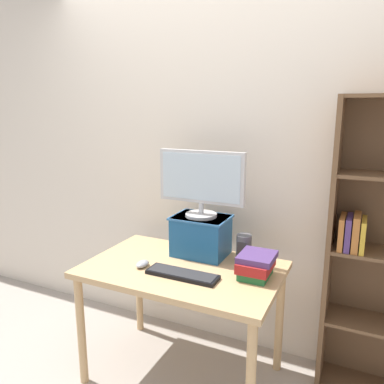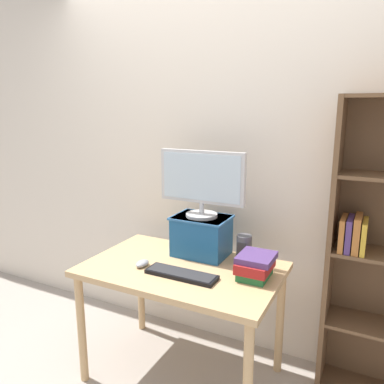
{
  "view_description": "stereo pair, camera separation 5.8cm",
  "coord_description": "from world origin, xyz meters",
  "px_view_note": "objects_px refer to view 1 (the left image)",
  "views": [
    {
      "loc": [
        0.95,
        -1.86,
        1.66
      ],
      "look_at": [
        0.02,
        0.09,
        1.18
      ],
      "focal_mm": 35.0,
      "sensor_mm": 36.0,
      "label": 1
    },
    {
      "loc": [
        1.0,
        -1.83,
        1.66
      ],
      "look_at": [
        0.02,
        0.09,
        1.18
      ],
      "focal_mm": 35.0,
      "sensor_mm": 36.0,
      "label": 2
    }
  ],
  "objects_px": {
    "book_stack": "(256,265)",
    "computer_monitor": "(201,181)",
    "riser_box": "(201,235)",
    "desk": "(183,280)",
    "keyboard": "(182,274)",
    "computer_mouse": "(142,264)",
    "desk_speaker": "(244,249)"
  },
  "relations": [
    {
      "from": "computer_mouse",
      "to": "desk_speaker",
      "type": "bearing_deg",
      "value": 31.31
    },
    {
      "from": "computer_mouse",
      "to": "book_stack",
      "type": "bearing_deg",
      "value": 13.84
    },
    {
      "from": "keyboard",
      "to": "computer_mouse",
      "type": "height_order",
      "value": "computer_mouse"
    },
    {
      "from": "book_stack",
      "to": "desk_speaker",
      "type": "bearing_deg",
      "value": 127.56
    },
    {
      "from": "desk",
      "to": "keyboard",
      "type": "bearing_deg",
      "value": -63.38
    },
    {
      "from": "keyboard",
      "to": "computer_mouse",
      "type": "bearing_deg",
      "value": 176.84
    },
    {
      "from": "computer_monitor",
      "to": "computer_mouse",
      "type": "bearing_deg",
      "value": -125.97
    },
    {
      "from": "desk",
      "to": "computer_mouse",
      "type": "height_order",
      "value": "computer_mouse"
    },
    {
      "from": "book_stack",
      "to": "riser_box",
      "type": "bearing_deg",
      "value": 157.87
    },
    {
      "from": "book_stack",
      "to": "computer_monitor",
      "type": "bearing_deg",
      "value": 158.04
    },
    {
      "from": "keyboard",
      "to": "computer_mouse",
      "type": "xyz_separation_m",
      "value": [
        -0.27,
        0.02,
        0.01
      ]
    },
    {
      "from": "computer_mouse",
      "to": "book_stack",
      "type": "distance_m",
      "value": 0.67
    },
    {
      "from": "desk",
      "to": "computer_monitor",
      "type": "xyz_separation_m",
      "value": [
        0.02,
        0.22,
        0.57
      ]
    },
    {
      "from": "book_stack",
      "to": "computer_mouse",
      "type": "bearing_deg",
      "value": -166.16
    },
    {
      "from": "riser_box",
      "to": "computer_monitor",
      "type": "height_order",
      "value": "computer_monitor"
    },
    {
      "from": "keyboard",
      "to": "book_stack",
      "type": "height_order",
      "value": "book_stack"
    },
    {
      "from": "keyboard",
      "to": "book_stack",
      "type": "xyz_separation_m",
      "value": [
        0.37,
        0.18,
        0.06
      ]
    },
    {
      "from": "riser_box",
      "to": "computer_monitor",
      "type": "relative_size",
      "value": 0.63
    },
    {
      "from": "desk",
      "to": "riser_box",
      "type": "bearing_deg",
      "value": 84.74
    },
    {
      "from": "desk",
      "to": "riser_box",
      "type": "relative_size",
      "value": 3.28
    },
    {
      "from": "keyboard",
      "to": "book_stack",
      "type": "distance_m",
      "value": 0.42
    },
    {
      "from": "computer_mouse",
      "to": "book_stack",
      "type": "xyz_separation_m",
      "value": [
        0.65,
        0.16,
        0.05
      ]
    },
    {
      "from": "computer_mouse",
      "to": "book_stack",
      "type": "height_order",
      "value": "book_stack"
    },
    {
      "from": "desk",
      "to": "desk_speaker",
      "type": "height_order",
      "value": "desk_speaker"
    },
    {
      "from": "desk",
      "to": "keyboard",
      "type": "xyz_separation_m",
      "value": [
        0.06,
        -0.12,
        0.1
      ]
    },
    {
      "from": "keyboard",
      "to": "book_stack",
      "type": "bearing_deg",
      "value": 25.07
    },
    {
      "from": "riser_box",
      "to": "book_stack",
      "type": "xyz_separation_m",
      "value": [
        0.41,
        -0.17,
        -0.06
      ]
    },
    {
      "from": "riser_box",
      "to": "book_stack",
      "type": "relative_size",
      "value": 1.53
    },
    {
      "from": "computer_monitor",
      "to": "computer_mouse",
      "type": "distance_m",
      "value": 0.62
    },
    {
      "from": "book_stack",
      "to": "desk",
      "type": "bearing_deg",
      "value": -172.44
    },
    {
      "from": "keyboard",
      "to": "riser_box",
      "type": "bearing_deg",
      "value": 96.36
    },
    {
      "from": "computer_monitor",
      "to": "desk_speaker",
      "type": "distance_m",
      "value": 0.49
    }
  ]
}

